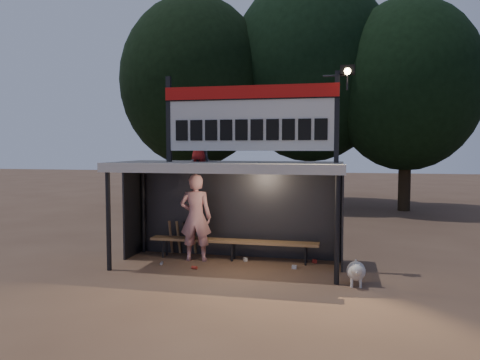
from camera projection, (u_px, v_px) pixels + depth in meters
name	position (u px, v px, depth m)	size (l,w,h in m)	color
ground	(227.00, 266.00, 10.43)	(80.00, 80.00, 0.00)	brown
player	(196.00, 217.00, 10.89)	(0.74, 0.49, 2.03)	silver
child_a	(198.00, 137.00, 10.75)	(0.55, 0.43, 1.14)	gray
child_b	(199.00, 142.00, 10.63)	(0.44, 0.28, 0.89)	#A11A18
dugout_shelter	(230.00, 183.00, 10.54)	(5.10, 2.08, 2.32)	#3A3A3C
scoreboard_assembly	(252.00, 116.00, 10.07)	(4.10, 0.27, 1.99)	black
bench	(233.00, 242.00, 10.94)	(4.00, 0.35, 0.48)	#987047
tree_left	(194.00, 82.00, 20.65)	(6.46, 6.46, 9.27)	black
tree_mid	(311.00, 69.00, 20.99)	(7.22, 7.22, 10.36)	#302115
tree_right	(407.00, 85.00, 19.22)	(6.08, 6.08, 8.72)	black
dog	(356.00, 271.00, 8.94)	(0.36, 0.81, 0.49)	silver
bats	(182.00, 237.00, 11.49)	(0.67, 0.35, 0.84)	#906643
litter	(244.00, 264.00, 10.49)	(3.46, 1.22, 0.08)	red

